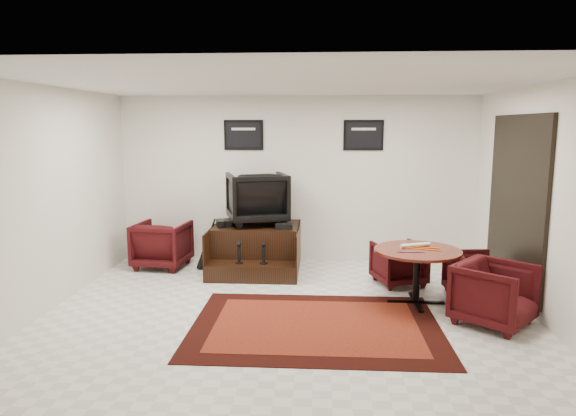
{
  "coord_description": "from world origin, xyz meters",
  "views": [
    {
      "loc": [
        0.37,
        -6.15,
        2.3
      ],
      "look_at": [
        -0.06,
        0.9,
        1.17
      ],
      "focal_mm": 32.0,
      "sensor_mm": 36.0,
      "label": 1
    }
  ],
  "objects_px": {
    "meeting_table": "(417,256)",
    "table_chair_back": "(399,261)",
    "shine_podium": "(256,249)",
    "table_chair_window": "(474,273)",
    "table_chair_corner": "(495,291)",
    "shine_chair": "(257,196)",
    "armchair_side": "(162,242)"
  },
  "relations": [
    {
      "from": "meeting_table",
      "to": "table_chair_back",
      "type": "distance_m",
      "value": 0.9
    },
    {
      "from": "shine_podium",
      "to": "table_chair_window",
      "type": "xyz_separation_m",
      "value": [
        3.11,
        -1.21,
        0.01
      ]
    },
    {
      "from": "table_chair_back",
      "to": "table_chair_corner",
      "type": "distance_m",
      "value": 1.75
    },
    {
      "from": "shine_podium",
      "to": "table_chair_window",
      "type": "distance_m",
      "value": 3.34
    },
    {
      "from": "shine_chair",
      "to": "armchair_side",
      "type": "xyz_separation_m",
      "value": [
        -1.56,
        -0.11,
        -0.77
      ]
    },
    {
      "from": "meeting_table",
      "to": "table_chair_corner",
      "type": "relative_size",
      "value": 1.37
    },
    {
      "from": "table_chair_corner",
      "to": "table_chair_window",
      "type": "bearing_deg",
      "value": 37.24
    },
    {
      "from": "shine_podium",
      "to": "shine_chair",
      "type": "xyz_separation_m",
      "value": [
        0.0,
        0.14,
        0.86
      ]
    },
    {
      "from": "meeting_table",
      "to": "armchair_side",
      "type": "bearing_deg",
      "value": 158.16
    },
    {
      "from": "armchair_side",
      "to": "meeting_table",
      "type": "distance_m",
      "value": 4.15
    },
    {
      "from": "table_chair_window",
      "to": "table_chair_corner",
      "type": "height_order",
      "value": "table_chair_corner"
    },
    {
      "from": "table_chair_window",
      "to": "table_chair_corner",
      "type": "bearing_deg",
      "value": 171.22
    },
    {
      "from": "armchair_side",
      "to": "shine_podium",
      "type": "bearing_deg",
      "value": -174.64
    },
    {
      "from": "shine_podium",
      "to": "armchair_side",
      "type": "relative_size",
      "value": 1.72
    },
    {
      "from": "armchair_side",
      "to": "table_chair_window",
      "type": "bearing_deg",
      "value": 171.63
    },
    {
      "from": "shine_podium",
      "to": "table_chair_window",
      "type": "height_order",
      "value": "shine_podium"
    },
    {
      "from": "shine_podium",
      "to": "armchair_side",
      "type": "xyz_separation_m",
      "value": [
        -1.56,
        0.03,
        0.08
      ]
    },
    {
      "from": "meeting_table",
      "to": "table_chair_back",
      "type": "height_order",
      "value": "meeting_table"
    },
    {
      "from": "table_chair_back",
      "to": "shine_chair",
      "type": "bearing_deg",
      "value": -38.17
    },
    {
      "from": "meeting_table",
      "to": "table_chair_back",
      "type": "xyz_separation_m",
      "value": [
        -0.1,
        0.84,
        -0.3
      ]
    },
    {
      "from": "shine_podium",
      "to": "shine_chair",
      "type": "distance_m",
      "value": 0.87
    },
    {
      "from": "table_chair_back",
      "to": "table_chair_corner",
      "type": "height_order",
      "value": "table_chair_corner"
    },
    {
      "from": "table_chair_corner",
      "to": "table_chair_back",
      "type": "bearing_deg",
      "value": 70.5
    },
    {
      "from": "shine_podium",
      "to": "armchair_side",
      "type": "distance_m",
      "value": 1.56
    },
    {
      "from": "shine_podium",
      "to": "table_chair_back",
      "type": "distance_m",
      "value": 2.28
    },
    {
      "from": "meeting_table",
      "to": "table_chair_back",
      "type": "relative_size",
      "value": 1.63
    },
    {
      "from": "shine_podium",
      "to": "table_chair_window",
      "type": "bearing_deg",
      "value": -21.2
    },
    {
      "from": "shine_chair",
      "to": "table_chair_back",
      "type": "xyz_separation_m",
      "value": [
        2.18,
        -0.81,
        -0.84
      ]
    },
    {
      "from": "armchair_side",
      "to": "meeting_table",
      "type": "bearing_deg",
      "value": 164.62
    },
    {
      "from": "meeting_table",
      "to": "shine_chair",
      "type": "bearing_deg",
      "value": 144.07
    },
    {
      "from": "armchair_side",
      "to": "table_chair_back",
      "type": "height_order",
      "value": "armchair_side"
    },
    {
      "from": "table_chair_corner",
      "to": "shine_chair",
      "type": "bearing_deg",
      "value": 93.2
    }
  ]
}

